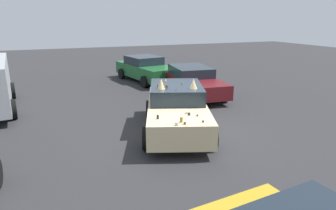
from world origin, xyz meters
The scene contains 4 objects.
ground_plane centered at (0.00, 0.00, 0.00)m, with size 60.00×60.00×0.00m, color #2D2D30.
art_car_decorated centered at (0.09, -0.03, 0.73)m, with size 4.66×3.14×1.74m.
parked_sedan_row_back_far centered at (7.90, -1.51, 0.71)m, with size 4.84×2.67×1.40m.
parked_sedan_behind_right centered at (3.96, -2.55, 0.68)m, with size 4.62×2.37×1.30m.
Camera 1 is at (-8.08, 3.54, 3.47)m, focal length 31.37 mm.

